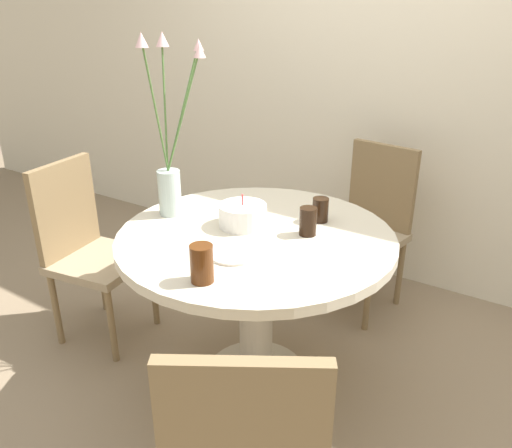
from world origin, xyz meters
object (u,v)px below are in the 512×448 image
at_px(birthday_cake, 243,215).
at_px(drink_glass_0, 202,264).
at_px(side_plate, 234,254).
at_px(chair_far_back, 86,243).
at_px(chair_left_flank, 370,219).
at_px(flower_vase, 171,161).
at_px(drink_glass_1, 320,210).
at_px(drink_glass_2, 308,221).

relative_size(birthday_cake, drink_glass_0, 1.52).
bearing_deg(side_plate, chair_far_back, 176.05).
distance_m(chair_left_flank, flower_vase, 1.17).
bearing_deg(chair_far_back, side_plate, -102.98).
height_order(drink_glass_1, drink_glass_2, drink_glass_2).
distance_m(flower_vase, drink_glass_1, 0.66).
relative_size(chair_far_back, drink_glass_1, 8.71).
bearing_deg(side_plate, drink_glass_2, 65.62).
xyz_separation_m(chair_left_flank, side_plate, (-0.11, -1.10, 0.23)).
bearing_deg(side_plate, drink_glass_0, -83.77).
bearing_deg(drink_glass_1, chair_far_back, -159.45).
distance_m(drink_glass_0, drink_glass_1, 0.68).
bearing_deg(drink_glass_0, chair_far_back, 163.97).
bearing_deg(drink_glass_1, birthday_cake, -138.17).
height_order(flower_vase, side_plate, flower_vase).
bearing_deg(birthday_cake, drink_glass_0, -71.71).
distance_m(chair_far_back, drink_glass_2, 1.14).
height_order(chair_far_back, drink_glass_0, chair_far_back).
xyz_separation_m(side_plate, drink_glass_2, (0.14, 0.31, 0.05)).
height_order(birthday_cake, side_plate, birthday_cake).
xyz_separation_m(chair_far_back, flower_vase, (0.48, 0.12, 0.46)).
bearing_deg(side_plate, chair_left_flank, 84.17).
bearing_deg(side_plate, birthday_cake, 117.68).
bearing_deg(drink_glass_0, side_plate, 96.23).
bearing_deg(chair_far_back, drink_glass_1, -78.48).
bearing_deg(chair_left_flank, side_plate, -86.24).
distance_m(chair_far_back, birthday_cake, 0.87).
bearing_deg(flower_vase, chair_left_flank, 58.01).
relative_size(chair_left_flank, birthday_cake, 4.54).
height_order(chair_left_flank, side_plate, chair_left_flank).
relative_size(side_plate, drink_glass_0, 1.42).
bearing_deg(drink_glass_1, flower_vase, -154.87).
height_order(chair_far_back, side_plate, chair_far_back).
relative_size(chair_left_flank, chair_far_back, 1.00).
distance_m(drink_glass_1, drink_glass_2, 0.15).
bearing_deg(chair_left_flank, drink_glass_1, -79.79).
xyz_separation_m(birthday_cake, drink_glass_2, (0.27, 0.07, 0.01)).
relative_size(side_plate, drink_glass_2, 1.61).
relative_size(drink_glass_0, drink_glass_2, 1.14).
relative_size(chair_far_back, side_plate, 4.87).
relative_size(chair_left_flank, drink_glass_2, 7.84).
xyz_separation_m(birthday_cake, flower_vase, (-0.33, -0.05, 0.19)).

